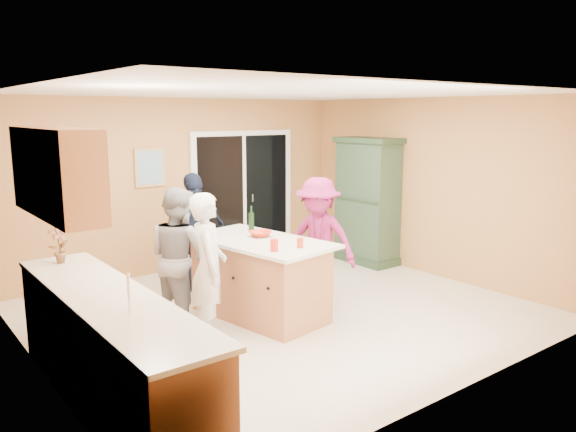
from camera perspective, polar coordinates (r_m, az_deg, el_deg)
floor at (r=6.90m, az=-0.49°, el=-9.69°), size 5.50×5.50×0.00m
ceiling at (r=6.49m, az=-0.53°, el=12.42°), size 5.50×5.00×0.10m
wall_back at (r=8.68m, az=-10.50°, el=3.12°), size 5.50×0.10×2.60m
wall_front at (r=4.85m, az=17.57°, el=-2.82°), size 5.50×0.10×2.60m
wall_left at (r=5.41m, az=-24.46°, el=-1.94°), size 0.10×5.00×2.60m
wall_right at (r=8.50m, az=14.49°, el=2.81°), size 0.10×5.00×2.60m
left_cabinet_run at (r=4.77m, az=-17.07°, el=-13.61°), size 0.65×3.05×1.24m
upper_cabinets at (r=5.18m, az=-22.54°, el=4.13°), size 0.35×1.60×0.75m
sliding_door at (r=9.20m, az=-4.52°, el=2.10°), size 1.90×0.07×2.10m
framed_picture at (r=8.39m, az=-13.85°, el=4.82°), size 0.46×0.04×0.56m
kitchen_island at (r=6.64m, az=-2.88°, el=-6.55°), size 1.23×1.90×0.93m
green_hutch at (r=9.05m, az=8.06°, el=1.39°), size 0.57×1.09×2.00m
woman_white at (r=5.90m, az=-8.09°, el=-5.23°), size 0.59×0.68×1.58m
woman_grey at (r=6.39m, az=-10.99°, el=-4.12°), size 0.74×0.87×1.58m
woman_navy at (r=7.68m, az=-9.37°, el=-1.56°), size 0.98×0.52×1.60m
woman_magenta at (r=7.10m, az=3.08°, el=-2.45°), size 0.96×1.18×1.59m
serving_bowl at (r=6.67m, az=-2.85°, el=-1.82°), size 0.29×0.29×0.06m
tulip_vase at (r=5.84m, az=-22.24°, el=-2.69°), size 0.20×0.14×0.37m
tumbler_near at (r=6.11m, az=1.24°, el=-2.75°), size 0.09×0.09×0.10m
tumbler_far at (r=5.96m, az=-1.41°, el=-2.98°), size 0.11×0.11×0.13m
wine_bottle at (r=7.01m, az=-3.75°, el=-0.49°), size 0.07×0.07×0.31m
white_plate at (r=6.88m, az=-2.58°, el=-1.66°), size 0.33×0.33×0.02m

